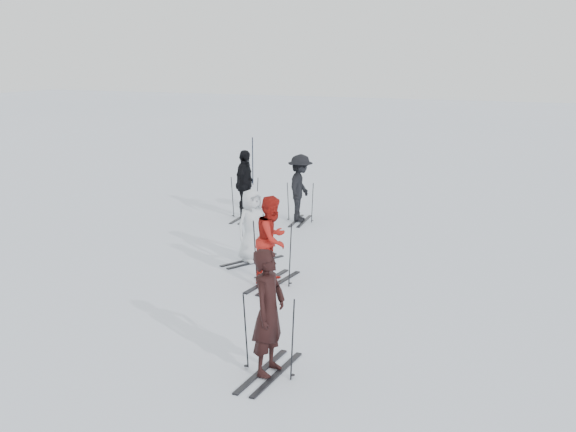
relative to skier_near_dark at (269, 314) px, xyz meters
The scene contains 12 objects.
ground 5.49m from the skier_near_dark, 115.50° to the left, with size 120.00×120.00×0.00m, color silver.
skier_near_dark is the anchor object (origin of this frame).
skier_red 4.38m from the skier_near_dark, 114.69° to the left, with size 0.89×0.69×1.83m, color #A31912.
skier_grey 5.99m from the skier_near_dark, 119.38° to the left, with size 0.81×0.53×1.67m, color silver.
skier_uphill_left 10.48m from the skier_near_dark, 119.50° to the left, with size 1.15×0.48×1.97m, color black.
skier_uphill_far 10.03m from the skier_near_dark, 110.57° to the left, with size 1.23×0.71×1.90m, color black.
skis_near_dark 0.32m from the skier_near_dark, ahead, with size 0.92×1.73×1.26m, color black, non-canonical shape.
skis_red 4.39m from the skier_near_dark, 114.69° to the left, with size 0.99×1.86×1.36m, color black, non-canonical shape.
skis_grey 6.00m from the skier_near_dark, 119.38° to the left, with size 0.88×1.67×1.22m, color black, non-canonical shape.
skis_uphill_left 10.49m from the skier_near_dark, 119.50° to the left, with size 0.91×1.71×1.25m, color black, non-canonical shape.
skis_uphill_far 10.04m from the skier_near_dark, 110.57° to the left, with size 0.84×1.59×1.16m, color black, non-canonical shape.
piste_marker 15.94m from the skier_near_dark, 117.79° to the left, with size 0.04×0.04×1.73m, color black.
Camera 1 is at (6.72, -13.96, 4.74)m, focal length 45.00 mm.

